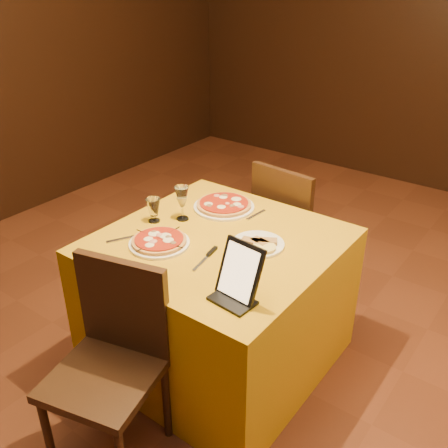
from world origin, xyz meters
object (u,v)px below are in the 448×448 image
Objects in this scene: chair_main_near at (104,377)px; pizza_far at (224,206)px; water_glass at (154,210)px; tablet at (240,271)px; pizza_near at (159,242)px; main_table at (219,301)px; chair_main_far at (297,228)px; wine_glass at (182,203)px.

pizza_far is at bearing 85.76° from chair_main_near.
water_glass is (-0.39, 0.73, 0.36)m from chair_main_near.
tablet reaches higher than water_glass.
pizza_near is 0.87× the size of pizza_far.
water_glass is at bearing -173.12° from main_table.
chair_main_near is 1.14m from pizza_far.
pizza_far is 2.60× the size of water_glass.
tablet is at bearing 38.21° from chair_main_near.
water_glass is at bearing 164.96° from tablet.
pizza_far is at bearing 136.40° from tablet.
main_table is at bearing 143.01° from tablet.
tablet reaches higher than chair_main_near.
chair_main_far is 0.64m from pizza_far.
wine_glass is 0.74m from tablet.
chair_main_far is at bearing 112.44° from tablet.
main_table is 8.46× the size of water_glass.
main_table is 0.53m from pizza_far.
pizza_near is 0.57m from tablet.
pizza_far is at bearing 89.02° from pizza_near.
chair_main_near is 0.68m from pizza_near.
main_table is 0.59m from water_glass.
tablet is (0.55, -0.11, 0.10)m from pizza_near.
pizza_far is (-0.19, 1.08, 0.31)m from chair_main_near.
pizza_near is (-0.20, -1.04, 0.31)m from chair_main_far.
pizza_near and pizza_far have the same top height.
tablet is (0.35, -1.15, 0.41)m from chair_main_far.
tablet reaches higher than wine_glass.
water_glass is (-0.20, -0.35, 0.05)m from pizza_far.
chair_main_near is 3.08× the size of pizza_near.
water_glass is at bearing 71.71° from chair_main_far.
tablet is at bearing -48.92° from pizza_far.
chair_main_far is at bearing 66.02° from water_glass.
main_table is at bearing -12.10° from wine_glass.
pizza_far is at bearing 122.15° from main_table.
main_table is 1.21× the size of chair_main_near.
wine_glass reaches higher than chair_main_near.
tablet is at bearing 112.82° from chair_main_far.
chair_main_far is 1.10m from pizza_near.
main_table is at bearing -57.85° from pizza_far.
water_glass is (-0.19, 0.16, 0.05)m from pizza_near.
main_table is 5.79× the size of wine_glass.
pizza_near is 0.30m from wine_glass.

